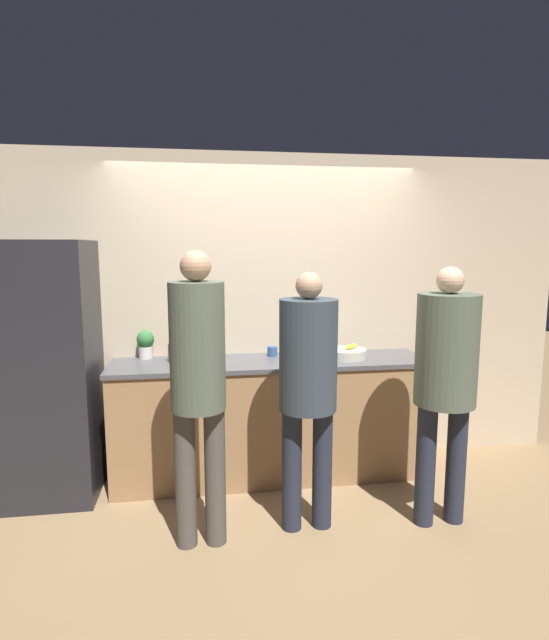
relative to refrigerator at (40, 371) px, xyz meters
name	(u,v)px	position (x,y,z in m)	size (l,w,h in m)	color
ground_plane	(277,494)	(1.71, -0.29, -0.95)	(14.00, 14.00, 0.00)	#8C704C
wall_back	(265,312)	(1.71, 0.36, 0.35)	(5.20, 0.06, 2.60)	#C6B293
counter	(271,418)	(1.71, 0.06, -0.47)	(2.49, 0.63, 0.96)	#9E754C
refrigerator	(40,371)	(0.00, 0.00, 0.00)	(0.78, 0.70, 1.89)	#232328
person_left	(198,376)	(1.15, -0.84, 0.14)	(0.33, 0.33, 1.83)	#4C4742
person_center	(308,377)	(1.84, -0.75, 0.08)	(0.37, 0.37, 1.69)	#232838
person_right	(446,370)	(2.73, -0.83, 0.11)	(0.39, 0.39, 1.72)	#232838
fruit_bowl	(346,353)	(2.33, 0.03, 0.05)	(0.32, 0.32, 0.11)	beige
utensil_crock	(177,352)	(0.98, 0.11, 0.09)	(0.13, 0.13, 0.26)	#3D424C
bottle_red	(175,350)	(0.96, 0.26, 0.07)	(0.08, 0.08, 0.16)	red
cup_blue	(272,351)	(1.75, 0.19, 0.05)	(0.08, 0.08, 0.08)	#335184
potted_plant	(146,343)	(0.73, 0.26, 0.13)	(0.14, 0.14, 0.23)	beige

